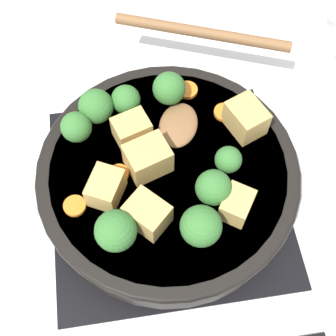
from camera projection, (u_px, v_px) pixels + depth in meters
ground_plane at (168, 195)px, 0.64m from camera, size 2.40×2.40×0.00m
front_burner_grate at (168, 191)px, 0.63m from camera, size 0.31×0.31×0.03m
skillet_pan at (168, 178)px, 0.59m from camera, size 0.32×0.44×0.05m
wooden_spoon at (193, 68)px, 0.63m from camera, size 0.24×0.24×0.02m
tofu_cube_center_large at (132, 130)px, 0.57m from camera, size 0.05×0.05×0.03m
tofu_cube_near_handle at (106, 188)px, 0.54m from camera, size 0.05×0.05×0.03m
tofu_cube_east_chunk at (147, 214)px, 0.52m from camera, size 0.06×0.06×0.04m
tofu_cube_west_chunk at (246, 118)px, 0.58m from camera, size 0.05×0.06×0.04m
tofu_cube_back_piece at (237, 205)px, 0.53m from camera, size 0.05×0.05×0.03m
tofu_cube_front_piece at (148, 158)px, 0.55m from camera, size 0.06×0.05×0.04m
broccoli_floret_near_spoon at (228, 160)px, 0.55m from camera, size 0.03×0.03×0.04m
broccoli_floret_center_top at (116, 231)px, 0.50m from camera, size 0.05×0.05×0.05m
broccoli_floret_east_rim at (76, 127)px, 0.57m from camera, size 0.04×0.04×0.05m
broccoli_floret_west_rim at (201, 226)px, 0.50m from camera, size 0.05×0.05×0.05m
broccoli_floret_north_edge at (96, 106)px, 0.58m from camera, size 0.04×0.04×0.05m
broccoli_floret_south_cluster at (169, 89)px, 0.59m from camera, size 0.04×0.04×0.05m
broccoli_floret_mid_floret at (213, 188)px, 0.53m from camera, size 0.04×0.04×0.05m
broccoli_floret_small_inner at (126, 100)px, 0.59m from camera, size 0.04×0.04×0.04m
carrot_slice_orange_thin at (187, 90)px, 0.62m from camera, size 0.03×0.03×0.01m
carrot_slice_near_center at (75, 206)px, 0.54m from camera, size 0.03×0.03×0.01m
carrot_slice_edge_slice at (118, 170)px, 0.56m from camera, size 0.02×0.02×0.01m
carrot_slice_under_broccoli at (224, 112)px, 0.60m from camera, size 0.03×0.03×0.01m
salt_shaker at (331, 38)px, 0.71m from camera, size 0.04×0.04×0.09m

